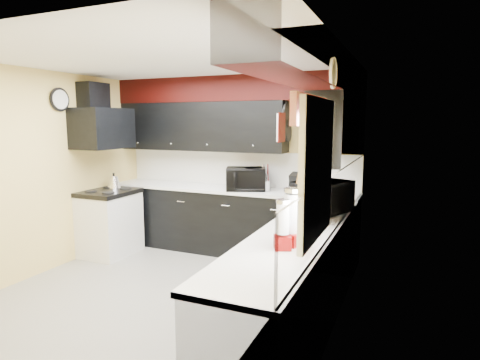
# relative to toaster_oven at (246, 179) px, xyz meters

# --- Properties ---
(ground) EXTENTS (3.60, 3.60, 0.00)m
(ground) POSITION_rel_toaster_oven_xyz_m (-0.30, -1.44, -1.09)
(ground) COLOR gray
(ground) RESTS_ON ground
(wall_back) EXTENTS (3.60, 0.06, 2.50)m
(wall_back) POSITION_rel_toaster_oven_xyz_m (-0.30, 0.36, 0.16)
(wall_back) COLOR #E0C666
(wall_back) RESTS_ON ground
(wall_right) EXTENTS (0.06, 3.60, 2.50)m
(wall_right) POSITION_rel_toaster_oven_xyz_m (1.50, -1.44, 0.16)
(wall_right) COLOR #E0C666
(wall_right) RESTS_ON ground
(wall_left) EXTENTS (0.06, 3.60, 2.50)m
(wall_left) POSITION_rel_toaster_oven_xyz_m (-2.10, -1.44, 0.16)
(wall_left) COLOR #E0C666
(wall_left) RESTS_ON ground
(ceiling) EXTENTS (3.60, 3.60, 0.06)m
(ceiling) POSITION_rel_toaster_oven_xyz_m (-0.30, -1.44, 1.41)
(ceiling) COLOR white
(ceiling) RESTS_ON wall_back
(cab_back) EXTENTS (3.60, 0.60, 0.90)m
(cab_back) POSITION_rel_toaster_oven_xyz_m (-0.30, 0.06, -0.64)
(cab_back) COLOR black
(cab_back) RESTS_ON ground
(cab_right) EXTENTS (0.60, 3.00, 0.90)m
(cab_right) POSITION_rel_toaster_oven_xyz_m (1.20, -1.74, -0.64)
(cab_right) COLOR black
(cab_right) RESTS_ON ground
(counter_back) EXTENTS (3.62, 0.64, 0.04)m
(counter_back) POSITION_rel_toaster_oven_xyz_m (-0.30, 0.06, -0.17)
(counter_back) COLOR white
(counter_back) RESTS_ON cab_back
(counter_right) EXTENTS (0.64, 3.02, 0.04)m
(counter_right) POSITION_rel_toaster_oven_xyz_m (1.20, -1.74, -0.17)
(counter_right) COLOR white
(counter_right) RESTS_ON cab_right
(splash_back) EXTENTS (3.60, 0.02, 0.50)m
(splash_back) POSITION_rel_toaster_oven_xyz_m (-0.30, 0.35, 0.10)
(splash_back) COLOR white
(splash_back) RESTS_ON counter_back
(splash_right) EXTENTS (0.02, 3.60, 0.50)m
(splash_right) POSITION_rel_toaster_oven_xyz_m (1.49, -1.44, 0.10)
(splash_right) COLOR white
(splash_right) RESTS_ON counter_right
(upper_back) EXTENTS (2.60, 0.35, 0.70)m
(upper_back) POSITION_rel_toaster_oven_xyz_m (-0.80, 0.19, 0.71)
(upper_back) COLOR black
(upper_back) RESTS_ON wall_back
(upper_right) EXTENTS (0.35, 1.80, 0.70)m
(upper_right) POSITION_rel_toaster_oven_xyz_m (1.33, -0.54, 0.71)
(upper_right) COLOR black
(upper_right) RESTS_ON wall_right
(soffit_back) EXTENTS (3.60, 0.36, 0.35)m
(soffit_back) POSITION_rel_toaster_oven_xyz_m (-0.30, 0.18, 1.23)
(soffit_back) COLOR black
(soffit_back) RESTS_ON wall_back
(soffit_right) EXTENTS (0.36, 3.24, 0.35)m
(soffit_right) POSITION_rel_toaster_oven_xyz_m (1.32, -1.62, 1.23)
(soffit_right) COLOR black
(soffit_right) RESTS_ON wall_right
(stove) EXTENTS (0.60, 0.75, 0.86)m
(stove) POSITION_rel_toaster_oven_xyz_m (-1.80, -0.69, -0.66)
(stove) COLOR white
(stove) RESTS_ON ground
(cooktop) EXTENTS (0.62, 0.77, 0.06)m
(cooktop) POSITION_rel_toaster_oven_xyz_m (-1.80, -0.69, -0.20)
(cooktop) COLOR black
(cooktop) RESTS_ON stove
(hood) EXTENTS (0.50, 0.78, 0.55)m
(hood) POSITION_rel_toaster_oven_xyz_m (-1.85, -0.69, 0.69)
(hood) COLOR black
(hood) RESTS_ON wall_left
(hood_duct) EXTENTS (0.24, 0.40, 0.40)m
(hood_duct) POSITION_rel_toaster_oven_xyz_m (-1.98, -0.69, 1.11)
(hood_duct) COLOR black
(hood_duct) RESTS_ON wall_left
(window) EXTENTS (0.03, 0.86, 0.96)m
(window) POSITION_rel_toaster_oven_xyz_m (1.49, -2.34, 0.46)
(window) COLOR white
(window) RESTS_ON wall_right
(valance) EXTENTS (0.04, 0.88, 0.20)m
(valance) POSITION_rel_toaster_oven_xyz_m (1.43, -2.34, 0.86)
(valance) COLOR red
(valance) RESTS_ON wall_right
(pan_top) EXTENTS (0.03, 0.22, 0.40)m
(pan_top) POSITION_rel_toaster_oven_xyz_m (0.52, 0.11, 0.91)
(pan_top) COLOR black
(pan_top) RESTS_ON upper_back
(pan_mid) EXTENTS (0.03, 0.28, 0.46)m
(pan_mid) POSITION_rel_toaster_oven_xyz_m (0.52, -0.02, 0.66)
(pan_mid) COLOR black
(pan_mid) RESTS_ON upper_back
(pan_low) EXTENTS (0.03, 0.24, 0.42)m
(pan_low) POSITION_rel_toaster_oven_xyz_m (0.52, 0.24, 0.63)
(pan_low) COLOR black
(pan_low) RESTS_ON upper_back
(cut_board) EXTENTS (0.03, 0.26, 0.35)m
(cut_board) POSITION_rel_toaster_oven_xyz_m (0.53, -0.14, 0.71)
(cut_board) COLOR white
(cut_board) RESTS_ON upper_back
(baskets) EXTENTS (0.27, 0.27, 0.50)m
(baskets) POSITION_rel_toaster_oven_xyz_m (1.22, -1.39, 0.09)
(baskets) COLOR brown
(baskets) RESTS_ON upper_right
(clock) EXTENTS (0.03, 0.30, 0.30)m
(clock) POSITION_rel_toaster_oven_xyz_m (-2.07, -1.19, 1.06)
(clock) COLOR black
(clock) RESTS_ON wall_left
(deco_plate) EXTENTS (0.03, 0.24, 0.24)m
(deco_plate) POSITION_rel_toaster_oven_xyz_m (1.47, -1.79, 1.16)
(deco_plate) COLOR white
(deco_plate) RESTS_ON wall_right
(toaster_oven) EXTENTS (0.65, 0.60, 0.31)m
(toaster_oven) POSITION_rel_toaster_oven_xyz_m (0.00, 0.00, 0.00)
(toaster_oven) COLOR black
(toaster_oven) RESTS_ON counter_back
(microwave) EXTENTS (0.61, 0.71, 0.33)m
(microwave) POSITION_rel_toaster_oven_xyz_m (1.25, -0.98, 0.01)
(microwave) COLOR black
(microwave) RESTS_ON counter_right
(utensil_crock) EXTENTS (0.16, 0.16, 0.14)m
(utensil_crock) POSITION_rel_toaster_oven_xyz_m (0.27, 0.03, -0.08)
(utensil_crock) COLOR white
(utensil_crock) RESTS_ON counter_back
(knife_block) EXTENTS (0.13, 0.17, 0.25)m
(knife_block) POSITION_rel_toaster_oven_xyz_m (0.67, 0.13, -0.03)
(knife_block) COLOR black
(knife_block) RESTS_ON counter_back
(kettle) EXTENTS (0.23, 0.23, 0.17)m
(kettle) POSITION_rel_toaster_oven_xyz_m (-1.88, -0.47, -0.09)
(kettle) COLOR silver
(kettle) RESTS_ON cooktop
(dispenser_a) EXTENTS (0.20, 0.20, 0.42)m
(dispenser_a) POSITION_rel_toaster_oven_xyz_m (1.27, -2.15, 0.06)
(dispenser_a) COLOR maroon
(dispenser_a) RESTS_ON counter_right
(dispenser_b) EXTENTS (0.16, 0.16, 0.33)m
(dispenser_b) POSITION_rel_toaster_oven_xyz_m (1.23, -2.28, 0.01)
(dispenser_b) COLOR #590A04
(dispenser_b) RESTS_ON counter_right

